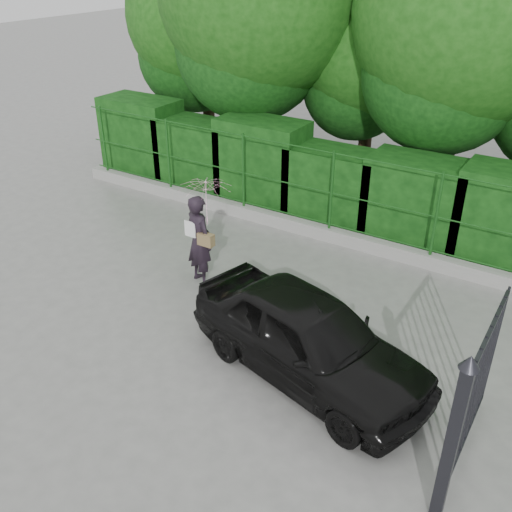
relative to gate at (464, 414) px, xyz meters
The scene contains 8 objects.
ground 4.81m from the gate, behind, with size 80.00×80.00×0.00m, color gray.
kerb 7.04m from the gate, 131.36° to the left, with size 14.00×0.25×0.30m, color #9E9E99.
fence 6.82m from the gate, 129.97° to the left, with size 14.13×0.06×1.80m.
hedge 7.74m from the gate, 126.42° to the left, with size 14.20×1.20×2.17m.
trees 9.76m from the gate, 112.24° to the left, with size 17.10×6.15×8.08m.
gate is the anchor object (origin of this frame).
woman 5.92m from the gate, 157.23° to the left, with size 1.03×1.01×2.17m.
car 2.69m from the gate, 159.42° to the left, with size 1.64×4.07×1.39m, color black.
Camera 1 is at (5.18, -6.10, 5.95)m, focal length 40.00 mm.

